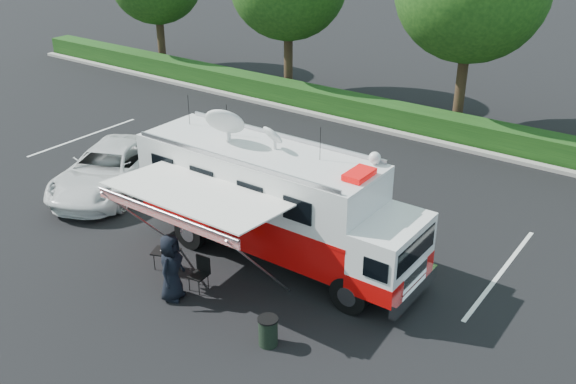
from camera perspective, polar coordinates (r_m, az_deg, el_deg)
name	(u,v)px	position (r m, az deg, el deg)	size (l,w,h in m)	color
ground_plane	(278,257)	(18.58, -0.91, -5.83)	(120.00, 120.00, 0.00)	black
back_border	(496,17)	(27.31, 18.04, 14.59)	(60.00, 6.14, 8.87)	#9E998E
stall_lines	(320,213)	(20.97, 2.89, -1.91)	(24.12, 5.50, 0.01)	silver
command_truck	(275,202)	(17.76, -1.14, -0.92)	(8.55, 2.35, 4.11)	black
awning	(192,198)	(16.17, -8.56, -0.56)	(4.67, 2.43, 2.82)	white
white_suv	(112,189)	(23.44, -15.40, 0.24)	(2.56, 5.55, 1.54)	silver
person	(174,298)	(17.17, -10.10, -9.22)	(0.90, 0.59, 1.85)	black
folding_table	(166,252)	(18.02, -10.80, -5.30)	(0.87, 0.75, 0.62)	black
folding_chair	(201,270)	(17.14, -7.76, -6.91)	(0.47, 0.49, 0.93)	black
trash_bin	(268,331)	(15.20, -1.79, -12.27)	(0.49, 0.49, 0.73)	black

